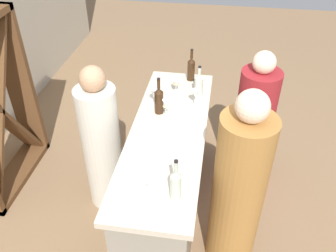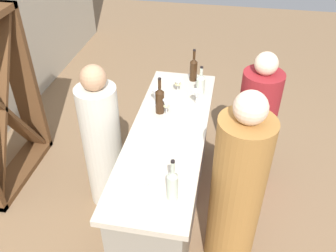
# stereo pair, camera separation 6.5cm
# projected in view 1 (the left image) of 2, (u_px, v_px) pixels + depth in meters

# --- Properties ---
(ground_plane) EXTENTS (12.00, 12.00, 0.00)m
(ground_plane) POSITION_uv_depth(u_px,v_px,m) (168.00, 207.00, 3.48)
(ground_plane) COLOR #846647
(bar_counter) EXTENTS (1.96, 0.61, 0.93)m
(bar_counter) POSITION_uv_depth(u_px,v_px,m) (168.00, 172.00, 3.20)
(bar_counter) COLOR gray
(bar_counter) RESTS_ON ground
(wine_bottle_leftmost_clear_pale) EXTENTS (0.07, 0.07, 0.32)m
(wine_bottle_leftmost_clear_pale) POSITION_uv_depth(u_px,v_px,m) (176.00, 184.00, 2.28)
(wine_bottle_leftmost_clear_pale) COLOR #B7C6B2
(wine_bottle_leftmost_clear_pale) RESTS_ON bar_counter
(wine_bottle_second_left_amber_brown) EXTENTS (0.08, 0.08, 0.34)m
(wine_bottle_second_left_amber_brown) POSITION_uv_depth(u_px,v_px,m) (159.00, 100.00, 3.06)
(wine_bottle_second_left_amber_brown) COLOR #331E0F
(wine_bottle_second_left_amber_brown) RESTS_ON bar_counter
(wine_bottle_center_clear_pale) EXTENTS (0.08, 0.08, 0.29)m
(wine_bottle_center_clear_pale) POSITION_uv_depth(u_px,v_px,m) (199.00, 84.00, 3.31)
(wine_bottle_center_clear_pale) COLOR #B7C6B2
(wine_bottle_center_clear_pale) RESTS_ON bar_counter
(wine_bottle_second_right_amber_brown) EXTENTS (0.07, 0.07, 0.33)m
(wine_bottle_second_right_amber_brown) POSITION_uv_depth(u_px,v_px,m) (191.00, 68.00, 3.52)
(wine_bottle_second_right_amber_brown) COLOR #331E0F
(wine_bottle_second_right_amber_brown) RESTS_ON bar_counter
(wine_glass_near_left) EXTENTS (0.07, 0.07, 0.16)m
(wine_glass_near_left) POSITION_uv_depth(u_px,v_px,m) (195.00, 94.00, 3.15)
(wine_glass_near_left) COLOR white
(wine_glass_near_left) RESTS_ON bar_counter
(wine_glass_near_center) EXTENTS (0.08, 0.08, 0.14)m
(wine_glass_near_center) POSITION_uv_depth(u_px,v_px,m) (149.00, 184.00, 2.31)
(wine_glass_near_center) COLOR white
(wine_glass_near_center) RESTS_ON bar_counter
(wine_glass_near_right) EXTENTS (0.07, 0.07, 0.13)m
(wine_glass_near_right) POSITION_uv_depth(u_px,v_px,m) (176.00, 84.00, 3.34)
(wine_glass_near_right) COLOR white
(wine_glass_near_right) RESTS_ON bar_counter
(wine_glass_far_left) EXTENTS (0.06, 0.06, 0.18)m
(wine_glass_far_left) POSITION_uv_depth(u_px,v_px,m) (166.00, 105.00, 3.00)
(wine_glass_far_left) COLOR white
(wine_glass_far_left) RESTS_ON bar_counter
(wine_glass_far_center) EXTENTS (0.08, 0.08, 0.16)m
(wine_glass_far_center) POSITION_uv_depth(u_px,v_px,m) (154.00, 93.00, 3.17)
(wine_glass_far_center) COLOR white
(wine_glass_far_center) RESTS_ON bar_counter
(person_left_guest) EXTENTS (0.43, 0.43, 1.61)m
(person_left_guest) POSITION_uv_depth(u_px,v_px,m) (238.00, 192.00, 2.65)
(person_left_guest) COLOR #9E6B33
(person_left_guest) RESTS_ON ground
(person_center_guest) EXTENTS (0.44, 0.44, 1.42)m
(person_center_guest) POSITION_uv_depth(u_px,v_px,m) (253.00, 126.00, 3.45)
(person_center_guest) COLOR maroon
(person_center_guest) RESTS_ON ground
(person_right_guest) EXTENTS (0.39, 0.39, 1.44)m
(person_right_guest) POSITION_uv_depth(u_px,v_px,m) (102.00, 145.00, 3.19)
(person_right_guest) COLOR beige
(person_right_guest) RESTS_ON ground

